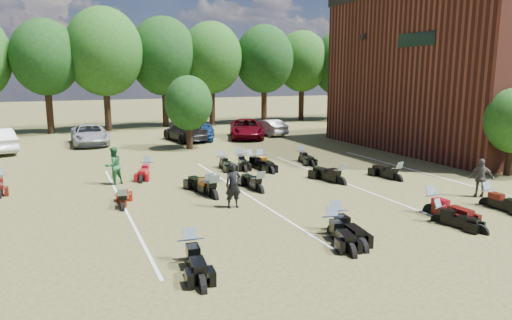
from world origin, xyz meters
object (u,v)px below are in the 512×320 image
car_4 (204,131)px  motorcycle_3 (337,230)px  person_black (233,185)px  person_green (113,166)px  motorcycle_14 (0,189)px  person_grey (481,178)px  motorcycle_7 (123,209)px

car_4 → motorcycle_3: size_ratio=1.63×
person_black → person_green: size_ratio=1.01×
car_4 → person_green: (-8.02, -12.24, 0.21)m
motorcycle_14 → person_black: bearing=-43.9°
person_grey → motorcycle_7: person_grey is taller
car_4 → motorcycle_7: bearing=-96.3°
motorcycle_7 → person_green: bearing=-82.3°
motorcycle_3 → motorcycle_14: size_ratio=1.07×
person_black → person_green: person_black is taller
motorcycle_14 → motorcycle_3: bearing=-49.8°
person_green → motorcycle_14: bearing=-39.3°
motorcycle_14 → motorcycle_7: bearing=-54.6°
person_grey → person_green: bearing=6.6°
car_4 → person_green: 14.63m
person_grey → motorcycle_14: (-18.41, 9.39, -0.80)m
person_green → car_4: bearing=-149.3°
motorcycle_3 → motorcycle_7: (-6.07, 5.17, 0.00)m
car_4 → motorcycle_7: 18.43m
motorcycle_7 → motorcycle_14: motorcycle_14 is taller
motorcycle_3 → motorcycle_14: (-10.67, 10.55, 0.00)m
person_black → motorcycle_7: 4.24m
person_green → person_grey: size_ratio=1.08×
motorcycle_7 → person_grey: bearing=173.6°
person_green → motorcycle_14: size_ratio=0.78×
car_4 → motorcycle_14: 16.95m
car_4 → motorcycle_7: (-8.18, -16.50, -0.66)m
car_4 → motorcycle_3: 21.79m
person_green → motorcycle_7: 4.35m
person_black → motorcycle_7: bearing=159.1°
person_black → motorcycle_14: size_ratio=0.79×
motorcycle_7 → motorcycle_14: 7.08m
car_4 → person_green: person_green is taller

